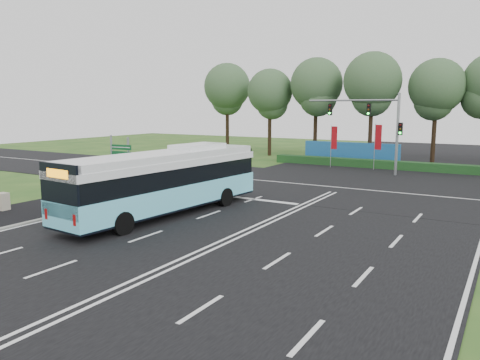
% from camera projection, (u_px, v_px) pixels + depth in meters
% --- Properties ---
extents(ground, '(120.00, 120.00, 0.00)m').
position_uv_depth(ground, '(262.00, 223.00, 23.69)').
color(ground, '#24501A').
rests_on(ground, ground).
extents(road_main, '(20.00, 120.00, 0.04)m').
position_uv_depth(road_main, '(262.00, 223.00, 23.69)').
color(road_main, black).
rests_on(road_main, ground).
extents(road_cross, '(120.00, 14.00, 0.05)m').
position_uv_depth(road_cross, '(340.00, 188.00, 33.88)').
color(road_cross, black).
rests_on(road_cross, ground).
extents(bike_path, '(5.00, 18.00, 0.06)m').
position_uv_depth(bike_path, '(51.00, 207.00, 27.45)').
color(bike_path, black).
rests_on(bike_path, ground).
extents(kerb_strip, '(0.25, 18.00, 0.12)m').
position_uv_depth(kerb_strip, '(79.00, 211.00, 26.23)').
color(kerb_strip, gray).
rests_on(kerb_strip, ground).
extents(city_bus, '(3.73, 13.10, 3.71)m').
position_uv_depth(city_bus, '(165.00, 181.00, 25.15)').
color(city_bus, '#69DBF5').
rests_on(city_bus, ground).
extents(pedestrian_signal, '(0.35, 0.43, 3.83)m').
position_uv_depth(pedestrian_signal, '(128.00, 163.00, 31.48)').
color(pedestrian_signal, gray).
rests_on(pedestrian_signal, ground).
extents(street_sign, '(1.60, 0.21, 4.11)m').
position_uv_depth(street_sign, '(116.00, 160.00, 28.93)').
color(street_sign, gray).
rests_on(street_sign, ground).
extents(utility_cabinet, '(0.63, 0.53, 1.03)m').
position_uv_depth(utility_cabinet, '(3.00, 202.00, 26.41)').
color(utility_cabinet, '#B2A78F').
rests_on(utility_cabinet, ground).
extents(banner_flag_left, '(0.60, 0.11, 4.08)m').
position_uv_depth(banner_flag_left, '(333.00, 140.00, 44.86)').
color(banner_flag_left, gray).
rests_on(banner_flag_left, ground).
extents(banner_flag_mid, '(0.64, 0.07, 4.31)m').
position_uv_depth(banner_flag_mid, '(377.00, 140.00, 43.13)').
color(banner_flag_mid, gray).
rests_on(banner_flag_mid, ground).
extents(traffic_light_gantry, '(8.41, 0.28, 7.00)m').
position_uv_depth(traffic_light_gantry, '(377.00, 121.00, 40.28)').
color(traffic_light_gantry, gray).
rests_on(traffic_light_gantry, ground).
extents(hedge, '(22.00, 1.20, 0.80)m').
position_uv_depth(hedge, '(383.00, 165.00, 44.44)').
color(hedge, '#153B19').
rests_on(hedge, ground).
extents(blue_hoarding, '(10.00, 0.30, 2.20)m').
position_uv_depth(blue_hoarding, '(351.00, 153.00, 48.48)').
color(blue_hoarding, '#1C5A97').
rests_on(blue_hoarding, ground).
extents(eucalyptus_row, '(54.99, 8.96, 12.65)m').
position_uv_depth(eucalyptus_row, '(443.00, 81.00, 46.44)').
color(eucalyptus_row, black).
rests_on(eucalyptus_row, ground).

